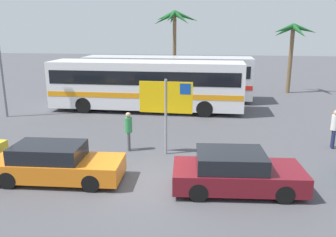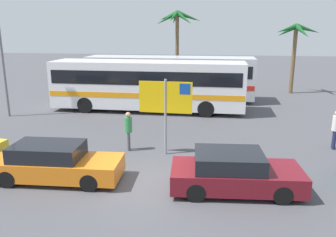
% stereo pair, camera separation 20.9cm
% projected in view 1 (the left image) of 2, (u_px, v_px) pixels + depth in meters
% --- Properties ---
extents(ground, '(120.00, 120.00, 0.00)m').
position_uv_depth(ground, '(153.00, 182.00, 11.88)').
color(ground, '#4C4C51').
extents(bus_front_coach, '(12.21, 2.69, 3.17)m').
position_uv_depth(bus_front_coach, '(146.00, 83.00, 21.86)').
color(bus_front_coach, white).
rests_on(bus_front_coach, ground).
extents(bus_rear_coach, '(12.21, 2.69, 3.17)m').
position_uv_depth(bus_rear_coach, '(167.00, 76.00, 25.27)').
color(bus_rear_coach, silver).
rests_on(bus_rear_coach, ground).
extents(ferry_sign, '(2.20, 0.13, 3.20)m').
position_uv_depth(ferry_sign, '(167.00, 100.00, 13.98)').
color(ferry_sign, gray).
rests_on(ferry_sign, ground).
extents(car_orange, '(4.60, 1.87, 1.32)m').
position_uv_depth(car_orange, '(55.00, 163.00, 11.86)').
color(car_orange, orange).
rests_on(car_orange, ground).
extents(car_maroon, '(4.35, 2.18, 1.32)m').
position_uv_depth(car_maroon, '(236.00, 172.00, 11.16)').
color(car_maroon, maroon).
rests_on(car_maroon, ground).
extents(pedestrian_crossing_lot, '(0.32, 0.32, 1.74)m').
position_uv_depth(pedestrian_crossing_lot, '(335.00, 126.00, 15.04)').
color(pedestrian_crossing_lot, '#1E2347').
rests_on(pedestrian_crossing_lot, ground).
extents(pedestrian_by_bus, '(0.32, 0.32, 1.71)m').
position_uv_depth(pedestrian_by_bus, '(129.00, 128.00, 14.75)').
color(pedestrian_by_bus, '#4C4C51').
rests_on(pedestrian_by_bus, ground).
extents(palm_tree_seaside, '(3.60, 3.52, 5.58)m').
position_uv_depth(palm_tree_seaside, '(292.00, 38.00, 27.38)').
color(palm_tree_seaside, brown).
rests_on(palm_tree_seaside, ground).
extents(palm_tree_inland, '(4.05, 4.14, 6.73)m').
position_uv_depth(palm_tree_inland, '(175.00, 24.00, 30.02)').
color(palm_tree_inland, brown).
rests_on(palm_tree_inland, ground).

